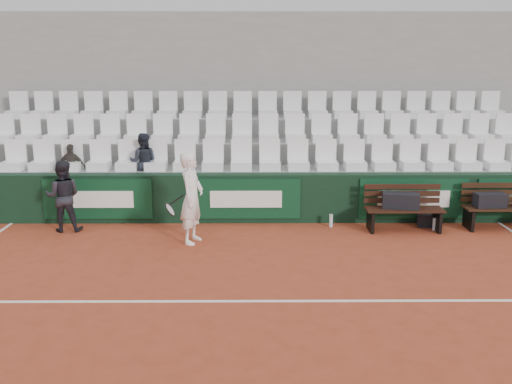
# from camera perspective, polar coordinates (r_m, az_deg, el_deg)

# --- Properties ---
(ground) EXTENTS (80.00, 80.00, 0.00)m
(ground) POSITION_cam_1_polar(r_m,az_deg,el_deg) (8.07, 0.15, -10.88)
(ground) COLOR #A43F25
(ground) RESTS_ON ground
(court_baseline) EXTENTS (18.00, 0.06, 0.01)m
(court_baseline) POSITION_cam_1_polar(r_m,az_deg,el_deg) (8.07, 0.15, -10.86)
(court_baseline) COLOR white
(court_baseline) RESTS_ON ground
(back_barrier) EXTENTS (18.00, 0.34, 1.00)m
(back_barrier) POSITION_cam_1_polar(r_m,az_deg,el_deg) (11.70, 0.31, -0.59)
(back_barrier) COLOR black
(back_barrier) RESTS_ON ground
(grandstand_tier_front) EXTENTS (18.00, 0.95, 1.00)m
(grandstand_tier_front) POSITION_cam_1_polar(r_m,az_deg,el_deg) (12.32, -0.04, 0.11)
(grandstand_tier_front) COLOR gray
(grandstand_tier_front) RESTS_ON ground
(grandstand_tier_mid) EXTENTS (18.00, 0.95, 1.45)m
(grandstand_tier_mid) POSITION_cam_1_polar(r_m,az_deg,el_deg) (13.20, -0.06, 2.00)
(grandstand_tier_mid) COLOR gray
(grandstand_tier_mid) RESTS_ON ground
(grandstand_tier_back) EXTENTS (18.00, 0.95, 1.90)m
(grandstand_tier_back) POSITION_cam_1_polar(r_m,az_deg,el_deg) (14.09, -0.08, 3.66)
(grandstand_tier_back) COLOR #999996
(grandstand_tier_back) RESTS_ON ground
(grandstand_rear_wall) EXTENTS (18.00, 0.30, 4.40)m
(grandstand_rear_wall) POSITION_cam_1_polar(r_m,az_deg,el_deg) (14.56, -0.10, 8.93)
(grandstand_rear_wall) COLOR gray
(grandstand_rear_wall) RESTS_ON ground
(seat_row_front) EXTENTS (11.90, 0.44, 0.63)m
(seat_row_front) POSITION_cam_1_polar(r_m,az_deg,el_deg) (11.98, -0.04, 3.72)
(seat_row_front) COLOR white
(seat_row_front) RESTS_ON grandstand_tier_front
(seat_row_mid) EXTENTS (11.90, 0.44, 0.63)m
(seat_row_mid) POSITION_cam_1_polar(r_m,az_deg,el_deg) (12.86, -0.06, 6.40)
(seat_row_mid) COLOR white
(seat_row_mid) RESTS_ON grandstand_tier_mid
(seat_row_back) EXTENTS (11.90, 0.44, 0.63)m
(seat_row_back) POSITION_cam_1_polar(r_m,az_deg,el_deg) (13.76, -0.08, 8.74)
(seat_row_back) COLOR silver
(seat_row_back) RESTS_ON grandstand_tier_back
(bench_left) EXTENTS (1.50, 0.56, 0.45)m
(bench_left) POSITION_cam_1_polar(r_m,az_deg,el_deg) (11.51, 14.55, -2.68)
(bench_left) COLOR black
(bench_left) RESTS_ON ground
(bench_right) EXTENTS (1.50, 0.56, 0.45)m
(bench_right) POSITION_cam_1_polar(r_m,az_deg,el_deg) (12.26, 23.34, -2.39)
(bench_right) COLOR black
(bench_right) RESTS_ON ground
(sports_bag_left) EXTENTS (0.74, 0.43, 0.30)m
(sports_bag_left) POSITION_cam_1_polar(r_m,az_deg,el_deg) (11.41, 14.27, -0.85)
(sports_bag_left) COLOR black
(sports_bag_left) RESTS_ON bench_left
(sports_bag_right) EXTENTS (0.62, 0.33, 0.28)m
(sports_bag_right) POSITION_cam_1_polar(r_m,az_deg,el_deg) (12.06, 22.35, -0.76)
(sports_bag_right) COLOR black
(sports_bag_right) RESTS_ON bench_right
(sports_bag_ground) EXTENTS (0.45, 0.33, 0.25)m
(sports_bag_ground) POSITION_cam_1_polar(r_m,az_deg,el_deg) (11.95, 16.82, -2.74)
(sports_bag_ground) COLOR black
(sports_bag_ground) RESTS_ON ground
(water_bottle_near) EXTENTS (0.07, 0.07, 0.26)m
(water_bottle_near) POSITION_cam_1_polar(r_m,az_deg,el_deg) (11.51, 7.50, -2.85)
(water_bottle_near) COLOR silver
(water_bottle_near) RESTS_ON ground
(water_bottle_far) EXTENTS (0.07, 0.07, 0.25)m
(water_bottle_far) POSITION_cam_1_polar(r_m,az_deg,el_deg) (11.71, 17.40, -3.10)
(water_bottle_far) COLOR #AFC1C6
(water_bottle_far) RESTS_ON ground
(tennis_player) EXTENTS (0.77, 0.69, 1.68)m
(tennis_player) POSITION_cam_1_polar(r_m,az_deg,el_deg) (10.36, -6.46, -0.59)
(tennis_player) COLOR white
(tennis_player) RESTS_ON ground
(ball_kid) EXTENTS (0.72, 0.59, 1.39)m
(ball_kid) POSITION_cam_1_polar(r_m,az_deg,el_deg) (11.64, -18.73, -0.40)
(ball_kid) COLOR black
(ball_kid) RESTS_ON ground
(spectator_b) EXTENTS (0.59, 0.26, 0.99)m
(spectator_b) POSITION_cam_1_polar(r_m,az_deg,el_deg) (12.60, -18.07, 4.37)
(spectator_b) COLOR #322E28
(spectator_b) RESTS_ON grandstand_tier_front
(spectator_c) EXTENTS (0.61, 0.48, 1.22)m
(spectator_c) POSITION_cam_1_polar(r_m,az_deg,el_deg) (12.21, -11.30, 5.05)
(spectator_c) COLOR #1E222D
(spectator_c) RESTS_ON grandstand_tier_front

